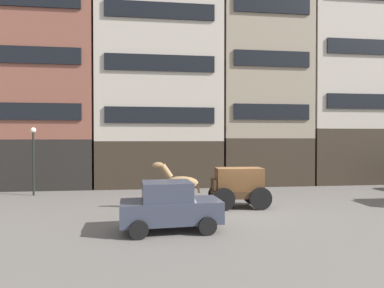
{
  "coord_description": "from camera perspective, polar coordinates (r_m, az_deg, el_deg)",
  "views": [
    {
      "loc": [
        -4.18,
        -14.72,
        3.41
      ],
      "look_at": [
        -2.22,
        1.94,
        3.15
      ],
      "focal_mm": 29.37,
      "sensor_mm": 36.0,
      "label": 1
    }
  ],
  "objects": [
    {
      "name": "ground_plane",
      "position": [
        15.67,
        9.13,
        -11.69
      ],
      "size": [
        120.0,
        120.0,
        0.0
      ],
      "primitive_type": "plane",
      "color": "#605B56"
    },
    {
      "name": "building_far_left",
      "position": [
        26.04,
        -25.08,
        9.73
      ],
      "size": [
        8.27,
        6.45,
        14.81
      ],
      "color": "black",
      "rests_on": "ground_plane"
    },
    {
      "name": "building_center_left",
      "position": [
        25.05,
        -5.87,
        13.76
      ],
      "size": [
        9.33,
        6.45,
        17.9
      ],
      "color": "#33281E",
      "rests_on": "ground_plane"
    },
    {
      "name": "building_center_right",
      "position": [
        26.1,
        11.91,
        10.22
      ],
      "size": [
        7.06,
        6.45,
        15.21
      ],
      "color": "#33281E",
      "rests_on": "ground_plane"
    },
    {
      "name": "building_far_right",
      "position": [
        29.6,
        26.59,
        10.44
      ],
      "size": [
        9.19,
        6.45,
        16.65
      ],
      "color": "#33281E",
      "rests_on": "ground_plane"
    },
    {
      "name": "cargo_wagon",
      "position": [
        15.93,
        8.34,
        -7.29
      ],
      "size": [
        2.95,
        1.59,
        1.98
      ],
      "color": "#3D2819",
      "rests_on": "ground_plane"
    },
    {
      "name": "draft_horse",
      "position": [
        15.43,
        -2.38,
        -7.09
      ],
      "size": [
        2.35,
        0.65,
        2.3
      ],
      "color": "#937047",
      "rests_on": "ground_plane"
    },
    {
      "name": "sedan_light",
      "position": [
        11.94,
        -4.02,
        -11.19
      ],
      "size": [
        3.81,
        2.09,
        1.83
      ],
      "color": "#333847",
      "rests_on": "ground_plane"
    },
    {
      "name": "streetlamp_curbside",
      "position": [
        21.25,
        -26.85,
        -1.2
      ],
      "size": [
        0.32,
        0.32,
        4.12
      ],
      "color": "black",
      "rests_on": "ground_plane"
    }
  ]
}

